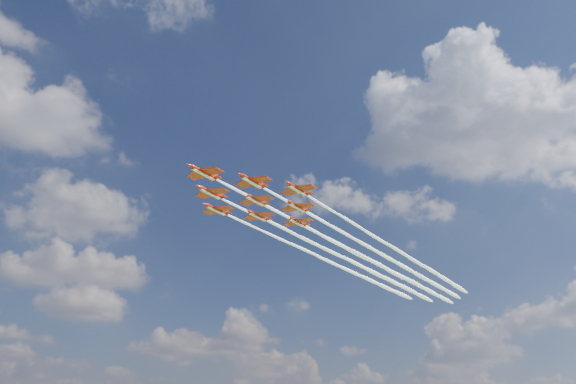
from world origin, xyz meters
TOP-DOWN VIEW (x-y plane):
  - jet_lead at (38.29, 22.01)m, footprint 131.35×69.65m
  - jet_row2_port at (50.74, 20.77)m, footprint 131.35×69.65m
  - jet_row2_starb at (44.56, 32.83)m, footprint 131.35×69.65m
  - jet_row3_port at (63.19, 19.54)m, footprint 131.35×69.65m
  - jet_row3_centre at (57.01, 31.60)m, footprint 131.35×69.65m
  - jet_row3_starb at (50.83, 43.65)m, footprint 131.35×69.65m
  - jet_row4_port at (69.45, 30.36)m, footprint 131.35×69.65m
  - jet_row4_starb at (63.28, 42.42)m, footprint 131.35×69.65m
  - jet_tail at (75.72, 41.18)m, footprint 131.35×69.65m

SIDE VIEW (x-z plane):
  - jet_lead at x=38.29m, z-range 72.69..75.42m
  - jet_row2_port at x=50.74m, z-range 72.69..75.42m
  - jet_row2_starb at x=44.56m, z-range 72.69..75.42m
  - jet_row3_port at x=63.19m, z-range 72.69..75.42m
  - jet_row3_centre at x=57.01m, z-range 72.69..75.42m
  - jet_row3_starb at x=50.83m, z-range 72.69..75.42m
  - jet_row4_port at x=69.45m, z-range 72.69..75.42m
  - jet_row4_starb at x=63.28m, z-range 72.69..75.42m
  - jet_tail at x=75.72m, z-range 72.69..75.42m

